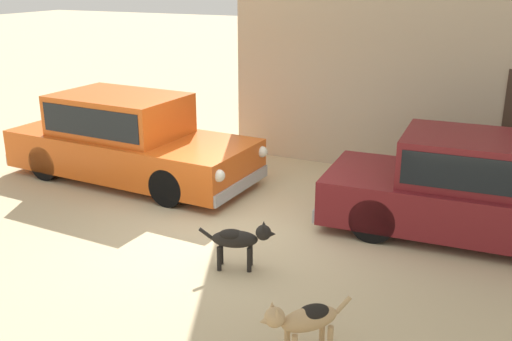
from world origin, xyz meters
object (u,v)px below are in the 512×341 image
Objects in this scene: parked_sedan_nearest at (127,137)px; stray_dog_spotted at (304,319)px; stray_dog_tan at (239,238)px; parked_sedan_second at (471,188)px.

stray_dog_spotted is (4.84, -3.69, -0.36)m from parked_sedan_nearest.
parked_sedan_nearest is 4.16m from stray_dog_tan.
parked_sedan_second is 3.47m from stray_dog_tan.
parked_sedan_nearest reaches higher than parked_sedan_second.
stray_dog_spotted is at bearing -34.26° from parked_sedan_nearest.
stray_dog_spotted is 1.96m from stray_dog_tan.
parked_sedan_nearest reaches higher than stray_dog_spotted.
parked_sedan_nearest is at bearing -84.60° from stray_dog_spotted.
parked_sedan_nearest is 5.03× the size of stray_dog_tan.
parked_sedan_nearest is at bearing 126.12° from stray_dog_tan.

